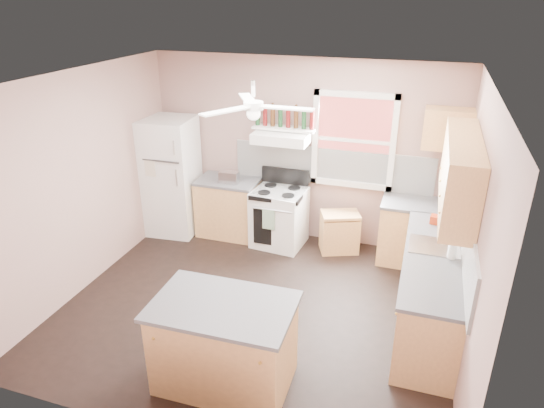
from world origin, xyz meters
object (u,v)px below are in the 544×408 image
(refrigerator, at_px, (170,176))
(toaster, at_px, (229,177))
(cart, at_px, (339,234))
(island, at_px, (225,346))
(stove, at_px, (279,218))

(refrigerator, xyz_separation_m, toaster, (0.96, 0.03, 0.09))
(refrigerator, distance_m, toaster, 0.97)
(refrigerator, bearing_deg, cart, -2.41)
(toaster, xyz_separation_m, island, (1.11, -2.82, -0.56))
(stove, distance_m, cart, 0.91)
(toaster, distance_m, stove, 0.95)
(refrigerator, height_order, toaster, refrigerator)
(refrigerator, xyz_separation_m, stove, (1.73, 0.06, -0.47))
(toaster, xyz_separation_m, stove, (0.77, 0.03, -0.56))
(toaster, bearing_deg, stove, -0.92)
(stove, bearing_deg, toaster, -172.50)
(cart, height_order, island, island)
(stove, bearing_deg, refrigerator, -172.76)
(stove, height_order, island, same)
(stove, bearing_deg, island, -77.79)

